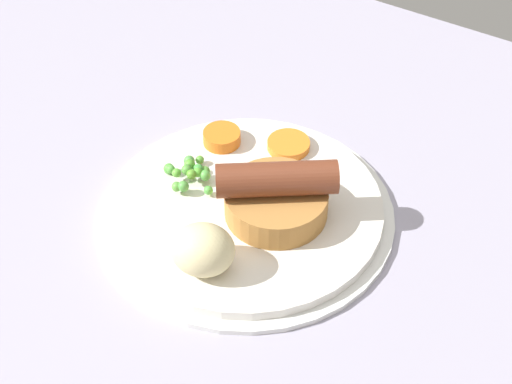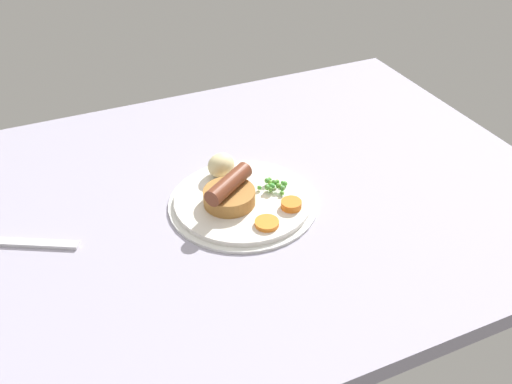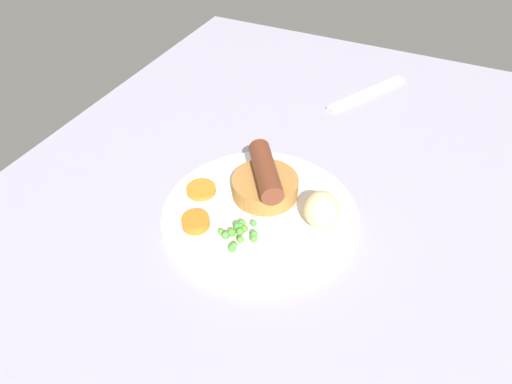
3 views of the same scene
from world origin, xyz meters
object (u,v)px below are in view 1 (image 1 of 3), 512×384
(sausage_pudding, at_px, (276,195))
(carrot_slice_0, at_px, (289,145))
(dinner_plate, at_px, (246,212))
(pea_pile, at_px, (190,172))
(carrot_slice_4, at_px, (222,137))
(potato_chunk_0, at_px, (203,250))

(sausage_pudding, bearing_deg, carrot_slice_0, -101.90)
(dinner_plate, relative_size, carrot_slice_0, 6.51)
(pea_pile, relative_size, carrot_slice_0, 1.40)
(sausage_pudding, distance_m, carrot_slice_4, 0.10)
(potato_chunk_0, distance_m, carrot_slice_0, 0.16)
(pea_pile, distance_m, carrot_slice_4, 0.06)
(sausage_pudding, height_order, carrot_slice_0, sausage_pudding)
(dinner_plate, xyz_separation_m, pea_pile, (0.06, -0.00, 0.02))
(pea_pile, xyz_separation_m, carrot_slice_4, (0.00, -0.06, -0.00))
(pea_pile, bearing_deg, dinner_plate, 179.95)
(pea_pile, bearing_deg, carrot_slice_0, -122.18)
(potato_chunk_0, height_order, carrot_slice_0, potato_chunk_0)
(pea_pile, relative_size, carrot_slice_4, 1.59)
(pea_pile, height_order, potato_chunk_0, potato_chunk_0)
(sausage_pudding, xyz_separation_m, potato_chunk_0, (0.02, 0.08, 0.00))
(carrot_slice_4, bearing_deg, pea_pile, 94.11)
(potato_chunk_0, relative_size, carrot_slice_0, 1.30)
(dinner_plate, distance_m, carrot_slice_4, 0.08)
(potato_chunk_0, relative_size, carrot_slice_4, 1.47)
(sausage_pudding, distance_m, potato_chunk_0, 0.08)
(pea_pile, xyz_separation_m, carrot_slice_0, (-0.05, -0.08, -0.01))
(dinner_plate, xyz_separation_m, carrot_slice_0, (0.01, -0.08, 0.01))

